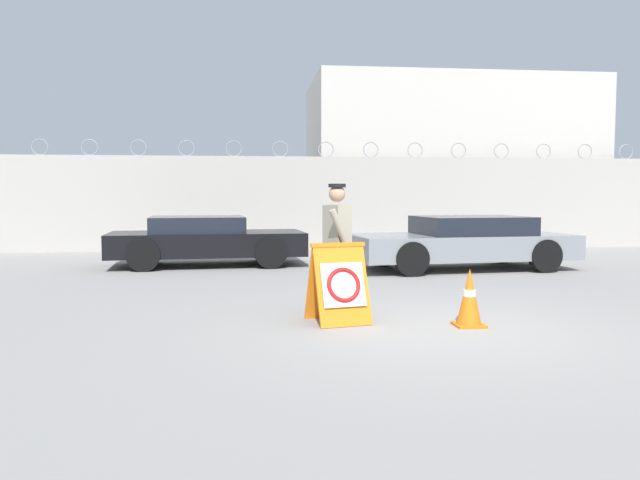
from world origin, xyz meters
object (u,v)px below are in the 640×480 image
(traffic_cone_near, at_px, (469,298))
(barricade_sign, at_px, (339,283))
(security_guard, at_px, (337,241))
(parked_car_front_coupe, at_px, (205,240))
(parked_car_rear_sedan, at_px, (463,242))

(traffic_cone_near, bearing_deg, barricade_sign, 166.03)
(security_guard, relative_size, traffic_cone_near, 2.47)
(barricade_sign, xyz_separation_m, parked_car_front_coupe, (-2.14, 6.71, 0.09))
(traffic_cone_near, xyz_separation_m, parked_car_rear_sedan, (1.95, 5.76, 0.25))
(security_guard, distance_m, parked_car_front_coupe, 6.40)
(barricade_sign, distance_m, parked_car_rear_sedan, 6.43)
(security_guard, relative_size, parked_car_rear_sedan, 0.36)
(parked_car_front_coupe, xyz_separation_m, parked_car_rear_sedan, (5.67, -1.34, 0.01))
(traffic_cone_near, distance_m, parked_car_rear_sedan, 6.09)
(barricade_sign, bearing_deg, parked_car_rear_sedan, 43.72)
(traffic_cone_near, distance_m, parked_car_front_coupe, 8.02)
(security_guard, xyz_separation_m, parked_car_front_coupe, (-2.21, 6.00, -0.40))
(parked_car_rear_sedan, bearing_deg, traffic_cone_near, 65.63)
(traffic_cone_near, relative_size, parked_car_front_coupe, 0.16)
(security_guard, height_order, traffic_cone_near, security_guard)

